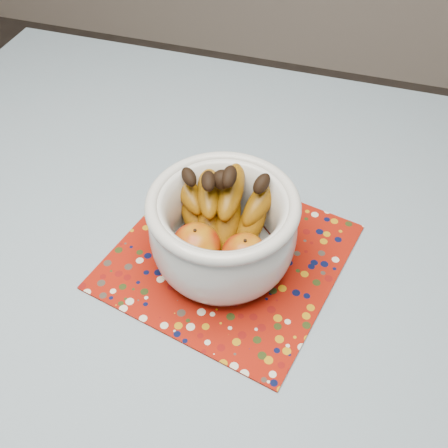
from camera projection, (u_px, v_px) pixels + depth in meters
name	position (u px, v px, depth m)	size (l,w,h in m)	color
table	(166.00, 302.00, 0.91)	(1.20, 1.20, 0.75)	brown
tablecloth	(162.00, 273.00, 0.85)	(1.32, 1.32, 0.01)	slate
placemat	(228.00, 256.00, 0.87)	(0.35, 0.35, 0.00)	maroon
fruit_bowl	(221.00, 222.00, 0.81)	(0.25, 0.23, 0.17)	silver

